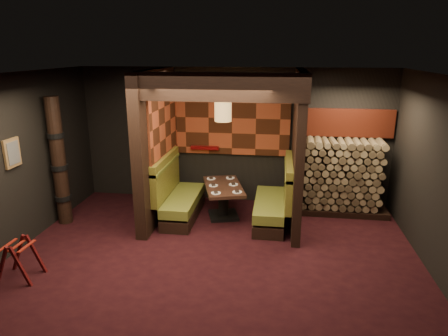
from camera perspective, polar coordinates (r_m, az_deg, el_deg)
floor at (r=6.42m, az=-1.66°, el=-13.33°), size 6.50×5.50×0.02m
ceiling at (r=5.57m, az=-1.91°, el=13.19°), size 6.50×5.50×0.02m
wall_back at (r=8.48m, az=1.38°, el=4.57°), size 6.50×0.02×2.85m
wall_front at (r=3.38m, az=-9.98°, el=-15.17°), size 6.50×0.02×2.85m
wall_left at (r=7.14m, az=-28.54°, el=0.21°), size 0.02×5.50×2.85m
partition_left at (r=7.70m, az=-9.65°, el=3.10°), size 0.20×2.20×2.85m
partition_right at (r=7.40m, az=10.46°, el=2.52°), size 0.15×2.10×2.85m
header_beam at (r=6.28m, az=-1.01°, el=11.47°), size 2.85×0.18×0.44m
tapa_back_panel at (r=8.36m, az=1.19°, el=7.16°), size 2.40×0.06×1.55m
tapa_side_panel at (r=7.74m, az=-8.56°, el=6.44°), size 0.04×1.85×1.45m
lacquer_shelf at (r=8.52m, az=-2.74°, el=2.92°), size 0.60×0.12×0.07m
booth_bench_left at (r=7.89m, az=-6.59°, el=-4.23°), size 0.68×1.60×1.14m
booth_bench_right at (r=7.66m, az=7.31°, el=-4.92°), size 0.68×1.60×1.14m
dining_table at (r=7.82m, az=-0.08°, el=-4.09°), size 0.99×1.39×0.66m
place_settings at (r=7.74m, az=-0.08°, el=-2.41°), size 0.79×1.11×0.03m
pendant_lamp at (r=7.34m, az=-0.14°, el=8.43°), size 0.31×0.31×0.93m
framed_picture at (r=7.14m, az=-28.01°, el=1.92°), size 0.05×0.36×0.46m
luggage_rack at (r=6.57m, az=-27.21°, el=-11.36°), size 0.58×0.41×0.63m
totem_column at (r=7.96m, az=-22.52°, el=0.72°), size 0.31×0.31×2.40m
firewood_stack at (r=8.31m, az=16.86°, el=-1.22°), size 1.73×0.70×1.50m
mosaic_header at (r=8.39m, az=17.12°, el=6.18°), size 1.83×0.10×0.56m
bay_front_post at (r=7.66m, az=11.07°, el=2.96°), size 0.08×0.08×2.85m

